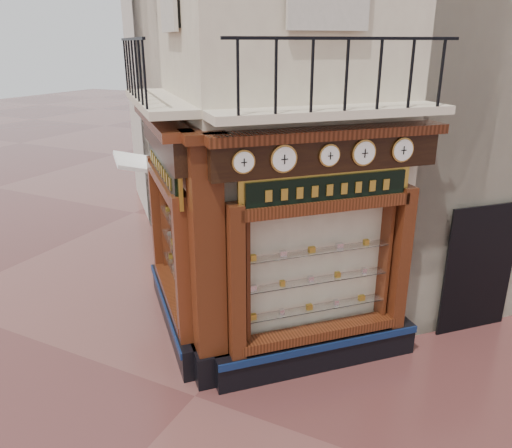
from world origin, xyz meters
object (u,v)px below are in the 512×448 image
Objects in this scene: clock_d at (364,153)px; signboard_left at (163,168)px; clock_e at (402,150)px; awning at (146,268)px; clock_c at (329,155)px; clock_a at (243,162)px; signboard_right at (328,189)px; corner_pilaster at (208,268)px; clock_b at (284,159)px.

signboard_left is at bearing 139.54° from clock_d.
clock_e is 0.23× the size of awning.
clock_a is at bearing 180.00° from clock_c.
clock_e is (0.46, 0.46, -0.00)m from clock_d.
signboard_right is at bearing 174.41° from clock_e.
corner_pilaster is at bearing -173.77° from awning.
clock_a is at bearing -169.40° from awning.
clock_e reaches higher than signboard_right.
clock_a is 1.80m from clock_d.
clock_a is 0.16× the size of signboard_right.
clock_a is (0.61, 0.01, 1.67)m from corner_pilaster.
clock_b is 0.25× the size of awning.
signboard_right is (0.45, 0.60, -0.52)m from clock_b.
clock_e is 0.16× the size of signboard_left.
awning is at bearing 96.23° from corner_pilaster.
corner_pilaster is 2.42m from clock_c.
clock_c is at bearing -137.30° from signboard_left.
clock_c is at bearing -180.00° from clock_d.
clock_a is 0.84× the size of clock_d.
signboard_right is (-0.04, 0.12, -0.52)m from clock_c.
corner_pilaster reaches higher than clock_c.
clock_c is at bearing -156.34° from awning.
clock_a and clock_c have the same top height.
clock_a is 0.14× the size of signboard_left.
clock_d is at bearing -12.80° from signboard_right.
clock_b is 0.68m from clock_c.
clock_d reaches higher than clock_a.
signboard_left reaches higher than awning.
clock_d reaches higher than clock_c.
clock_c reaches higher than signboard_left.
clock_e is at bearing -145.97° from awning.
clock_e is 7.04m from awning.
clock_b is 1.06× the size of clock_e.
clock_e is at bearing -124.26° from signboard_left.
signboard_right is at bearing 4.81° from clock_a.
signboard_left is (-2.96, 0.12, -0.52)m from clock_c.
clock_c is 0.14× the size of signboard_left.
clock_a is 0.88× the size of clock_e.
clock_e reaches higher than signboard_left.
awning is 0.80× the size of signboard_right.
clock_a is at bearing -175.19° from signboard_right.
clock_d is at bearing 0.00° from clock_c.
clock_a is at bearing -44.36° from corner_pilaster.
clock_d reaches higher than clock_e.
clock_b is 1.21× the size of clock_c.
signboard_left is at bearing 109.08° from clock_a.
corner_pilaster reaches higher than signboard_left.
clock_d is at bearing 0.00° from clock_a.
clock_c is (0.89, 0.89, -0.00)m from clock_a.
corner_pilaster is at bearing 169.19° from clock_d.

